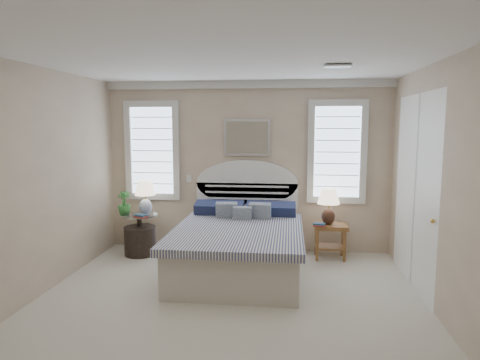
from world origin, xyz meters
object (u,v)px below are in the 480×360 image
(nightstand_right, at_px, (330,234))
(lamp_right, at_px, (329,202))
(side_table_left, at_px, (140,230))
(lamp_left, at_px, (145,194))
(floor_pot, at_px, (140,241))
(bed, at_px, (240,243))

(nightstand_right, distance_m, lamp_right, 0.48)
(lamp_right, bearing_deg, side_table_left, -178.09)
(lamp_left, relative_size, lamp_right, 0.97)
(side_table_left, relative_size, floor_pot, 1.29)
(floor_pot, xyz_separation_m, lamp_left, (0.07, 0.07, 0.73))
(floor_pot, bearing_deg, lamp_right, 2.91)
(bed, distance_m, floor_pot, 1.72)
(side_table_left, bearing_deg, lamp_left, 13.09)
(floor_pot, distance_m, lamp_right, 2.96)
(lamp_left, bearing_deg, nightstand_right, 1.55)
(floor_pot, relative_size, lamp_left, 0.92)
(bed, relative_size, lamp_right, 4.17)
(nightstand_right, xyz_separation_m, floor_pot, (-2.93, -0.15, -0.16))
(lamp_left, distance_m, lamp_right, 2.82)
(side_table_left, distance_m, lamp_right, 2.95)
(bed, height_order, lamp_right, bed)
(bed, bearing_deg, side_table_left, 160.26)
(bed, xyz_separation_m, lamp_left, (-1.55, 0.62, 0.57))
(floor_pot, bearing_deg, side_table_left, 115.06)
(side_table_left, height_order, nightstand_right, side_table_left)
(side_table_left, xyz_separation_m, floor_pot, (0.02, -0.05, -0.16))
(lamp_right, bearing_deg, lamp_left, -178.48)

